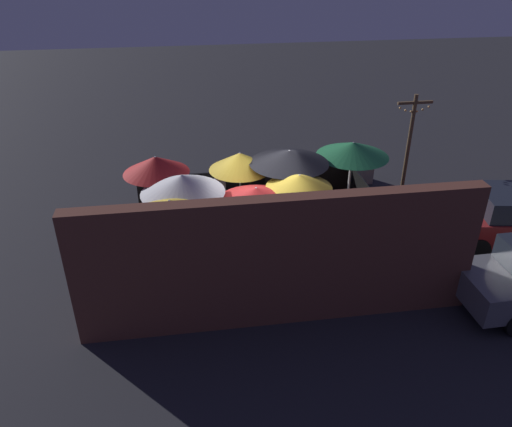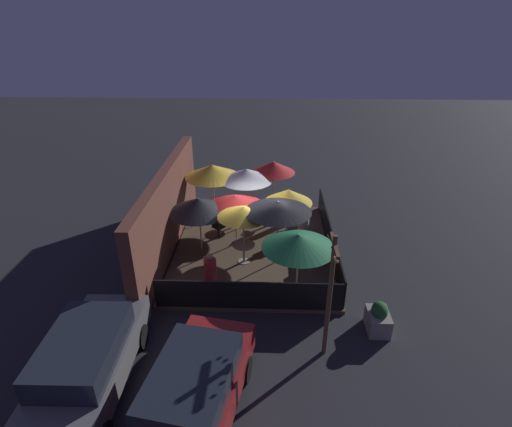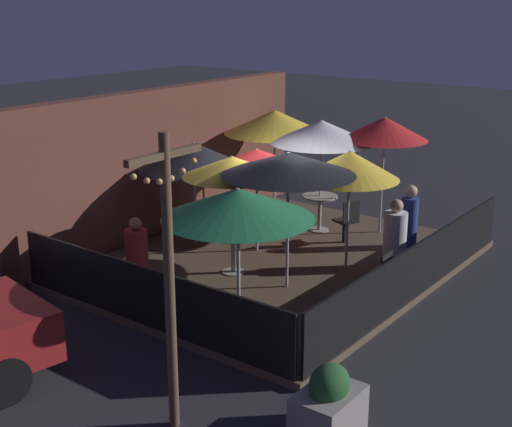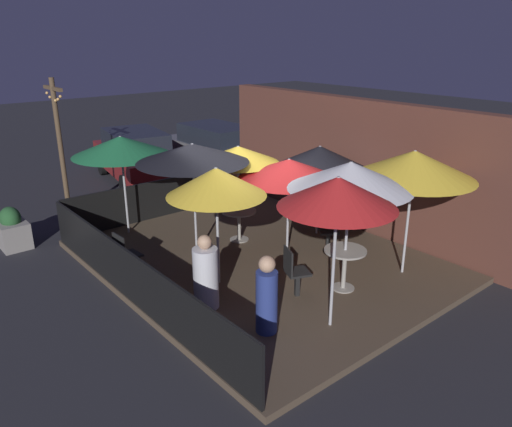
{
  "view_description": "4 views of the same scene",
  "coord_description": "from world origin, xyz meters",
  "px_view_note": "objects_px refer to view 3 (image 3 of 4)",
  "views": [
    {
      "loc": [
        1.82,
        11.72,
        7.65
      ],
      "look_at": [
        0.11,
        0.24,
        1.18
      ],
      "focal_mm": 35.0,
      "sensor_mm": 36.0,
      "label": 1
    },
    {
      "loc": [
        -12.88,
        -0.56,
        7.99
      ],
      "look_at": [
        0.32,
        -0.09,
        1.36
      ],
      "focal_mm": 28.0,
      "sensor_mm": 36.0,
      "label": 2
    },
    {
      "loc": [
        -10.39,
        -7.32,
        4.89
      ],
      "look_at": [
        -0.47,
        0.18,
        1.12
      ],
      "focal_mm": 50.0,
      "sensor_mm": 36.0,
      "label": 3
    },
    {
      "loc": [
        7.21,
        -6.05,
        4.51
      ],
      "look_at": [
        0.04,
        -0.11,
        1.14
      ],
      "focal_mm": 35.0,
      "sensor_mm": 36.0,
      "label": 4
    }
  ],
  "objects_px": {
    "patio_chair_0": "(241,214)",
    "patio_chair_2": "(347,220)",
    "patio_umbrella_6": "(275,122)",
    "patio_umbrella_7": "(385,129)",
    "patron_1": "(395,238)",
    "patio_umbrella_3": "(257,160)",
    "planter_box": "(329,406)",
    "dining_table_1": "(233,243)",
    "patio_chair_1": "(379,277)",
    "light_post": "(169,269)",
    "patio_umbrella_4": "(238,204)",
    "patio_umbrella_8": "(288,164)",
    "dining_table_0": "(320,203)",
    "patio_umbrella_2": "(194,156)",
    "patron_2": "(409,219)",
    "patio_umbrella_1": "(232,167)",
    "patio_umbrella_5": "(350,165)",
    "patio_umbrella_0": "(322,132)",
    "patron_0": "(137,255)"
  },
  "relations": [
    {
      "from": "patio_umbrella_8",
      "to": "dining_table_0",
      "type": "relative_size",
      "value": 3.07
    },
    {
      "from": "patio_umbrella_6",
      "to": "light_post",
      "type": "bearing_deg",
      "value": -152.53
    },
    {
      "from": "patio_chair_0",
      "to": "patio_chair_2",
      "type": "height_order",
      "value": "patio_chair_2"
    },
    {
      "from": "patio_umbrella_1",
      "to": "patio_chair_0",
      "type": "bearing_deg",
      "value": 34.18
    },
    {
      "from": "patio_umbrella_2",
      "to": "dining_table_0",
      "type": "distance_m",
      "value": 2.94
    },
    {
      "from": "dining_table_0",
      "to": "patio_chair_2",
      "type": "bearing_deg",
      "value": -112.67
    },
    {
      "from": "patio_umbrella_7",
      "to": "patron_1",
      "type": "distance_m",
      "value": 2.67
    },
    {
      "from": "patio_umbrella_6",
      "to": "dining_table_1",
      "type": "distance_m",
      "value": 3.95
    },
    {
      "from": "patio_umbrella_4",
      "to": "patio_umbrella_6",
      "type": "height_order",
      "value": "patio_umbrella_6"
    },
    {
      "from": "dining_table_0",
      "to": "planter_box",
      "type": "relative_size",
      "value": 0.83
    },
    {
      "from": "patio_umbrella_7",
      "to": "patio_chair_1",
      "type": "bearing_deg",
      "value": -152.71
    },
    {
      "from": "patron_2",
      "to": "patio_chair_0",
      "type": "bearing_deg",
      "value": -91.99
    },
    {
      "from": "patio_umbrella_3",
      "to": "patio_chair_2",
      "type": "xyz_separation_m",
      "value": [
        1.44,
        -1.19,
        -1.32
      ]
    },
    {
      "from": "patio_umbrella_8",
      "to": "patio_umbrella_7",
      "type": "bearing_deg",
      "value": 2.15
    },
    {
      "from": "patio_umbrella_4",
      "to": "patio_umbrella_5",
      "type": "distance_m",
      "value": 3.38
    },
    {
      "from": "patio_umbrella_4",
      "to": "light_post",
      "type": "xyz_separation_m",
      "value": [
        -2.04,
        -0.64,
        -0.18
      ]
    },
    {
      "from": "dining_table_0",
      "to": "patio_chair_1",
      "type": "distance_m",
      "value": 4.03
    },
    {
      "from": "patron_1",
      "to": "light_post",
      "type": "relative_size",
      "value": 0.37
    },
    {
      "from": "patio_umbrella_3",
      "to": "planter_box",
      "type": "bearing_deg",
      "value": -135.21
    },
    {
      "from": "patio_umbrella_7",
      "to": "patron_0",
      "type": "relative_size",
      "value": 2.03
    },
    {
      "from": "patio_chair_2",
      "to": "patio_umbrella_1",
      "type": "bearing_deg",
      "value": 95.14
    },
    {
      "from": "dining_table_0",
      "to": "dining_table_1",
      "type": "xyz_separation_m",
      "value": [
        -3.01,
        -0.06,
        -0.05
      ]
    },
    {
      "from": "patio_umbrella_7",
      "to": "patron_0",
      "type": "height_order",
      "value": "patio_umbrella_7"
    },
    {
      "from": "patio_umbrella_0",
      "to": "dining_table_0",
      "type": "bearing_deg",
      "value": 0.0
    },
    {
      "from": "patio_chair_1",
      "to": "light_post",
      "type": "distance_m",
      "value": 4.47
    },
    {
      "from": "patron_0",
      "to": "light_post",
      "type": "relative_size",
      "value": 0.34
    },
    {
      "from": "patio_umbrella_7",
      "to": "patio_umbrella_8",
      "type": "relative_size",
      "value": 1.04
    },
    {
      "from": "patio_umbrella_3",
      "to": "patron_2",
      "type": "bearing_deg",
      "value": -49.18
    },
    {
      "from": "dining_table_1",
      "to": "patio_umbrella_6",
      "type": "bearing_deg",
      "value": 23.86
    },
    {
      "from": "patio_chair_1",
      "to": "patron_1",
      "type": "xyz_separation_m",
      "value": [
        1.75,
        0.6,
        0.05
      ]
    },
    {
      "from": "patio_chair_2",
      "to": "patron_0",
      "type": "xyz_separation_m",
      "value": [
        -4.07,
        1.8,
        0.03
      ]
    },
    {
      "from": "patron_1",
      "to": "patio_umbrella_6",
      "type": "bearing_deg",
      "value": 134.35
    },
    {
      "from": "patio_umbrella_7",
      "to": "patron_2",
      "type": "distance_m",
      "value": 1.93
    },
    {
      "from": "patio_umbrella_1",
      "to": "patio_umbrella_5",
      "type": "xyz_separation_m",
      "value": [
        1.37,
        -1.55,
        -0.01
      ]
    },
    {
      "from": "patio_chair_2",
      "to": "patio_umbrella_6",
      "type": "bearing_deg",
      "value": 6.37
    },
    {
      "from": "patio_umbrella_1",
      "to": "patio_umbrella_0",
      "type": "bearing_deg",
      "value": 1.2
    },
    {
      "from": "patio_umbrella_2",
      "to": "patio_chair_1",
      "type": "distance_m",
      "value": 4.68
    },
    {
      "from": "patio_umbrella_0",
      "to": "patron_2",
      "type": "distance_m",
      "value": 2.51
    },
    {
      "from": "patio_umbrella_4",
      "to": "patron_2",
      "type": "distance_m",
      "value": 5.37
    },
    {
      "from": "patio_umbrella_6",
      "to": "patio_chair_0",
      "type": "bearing_deg",
      "value": -168.26
    },
    {
      "from": "patio_chair_0",
      "to": "light_post",
      "type": "xyz_separation_m",
      "value": [
        -5.69,
        -3.48,
        1.38
      ]
    },
    {
      "from": "patio_umbrella_7",
      "to": "patron_1",
      "type": "xyz_separation_m",
      "value": [
        -1.73,
        -1.19,
        -1.64
      ]
    },
    {
      "from": "patio_chair_2",
      "to": "planter_box",
      "type": "xyz_separation_m",
      "value": [
        -5.78,
        -3.11,
        -0.21
      ]
    },
    {
      "from": "patio_umbrella_6",
      "to": "patio_umbrella_7",
      "type": "xyz_separation_m",
      "value": [
        0.38,
        -2.48,
        0.06
      ]
    },
    {
      "from": "patio_umbrella_2",
      "to": "patio_umbrella_3",
      "type": "height_order",
      "value": "patio_umbrella_2"
    },
    {
      "from": "patio_umbrella_5",
      "to": "dining_table_0",
      "type": "height_order",
      "value": "patio_umbrella_5"
    },
    {
      "from": "dining_table_0",
      "to": "patron_2",
      "type": "xyz_separation_m",
      "value": [
        0.15,
        -1.98,
        -0.01
      ]
    },
    {
      "from": "patio_chair_0",
      "to": "light_post",
      "type": "relative_size",
      "value": 0.26
    },
    {
      "from": "patron_0",
      "to": "patron_2",
      "type": "relative_size",
      "value": 0.94
    },
    {
      "from": "dining_table_1",
      "to": "patio_umbrella_5",
      "type": "bearing_deg",
      "value": -48.45
    }
  ]
}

